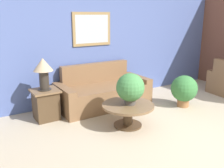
# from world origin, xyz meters

# --- Properties ---
(wall_back) EXTENTS (7.95, 0.09, 2.60)m
(wall_back) POSITION_xyz_m (-0.01, 3.05, 1.31)
(wall_back) COLOR #5166A8
(wall_back) RESTS_ON ground_plane
(couch_main) EXTENTS (2.01, 0.92, 0.90)m
(couch_main) POSITION_xyz_m (-0.74, 2.55, 0.30)
(couch_main) COLOR brown
(couch_main) RESTS_ON ground_plane
(coffee_table) EXTENTS (0.93, 0.93, 0.41)m
(coffee_table) POSITION_xyz_m (-0.89, 1.38, 0.30)
(coffee_table) COLOR #4C3823
(coffee_table) RESTS_ON ground_plane
(side_table) EXTENTS (0.50, 0.50, 0.59)m
(side_table) POSITION_xyz_m (-2.04, 2.47, 0.30)
(side_table) COLOR #4C3823
(side_table) RESTS_ON ground_plane
(table_lamp) EXTENTS (0.37, 0.37, 0.61)m
(table_lamp) POSITION_xyz_m (-2.04, 2.47, 0.99)
(table_lamp) COLOR #2D2823
(table_lamp) RESTS_ON side_table
(potted_plant_on_table) EXTENTS (0.50, 0.50, 0.56)m
(potted_plant_on_table) POSITION_xyz_m (-0.85, 1.37, 0.72)
(potted_plant_on_table) COLOR #4C4742
(potted_plant_on_table) RESTS_ON coffee_table
(potted_plant_floor) EXTENTS (0.57, 0.57, 0.70)m
(potted_plant_floor) POSITION_xyz_m (0.74, 1.57, 0.39)
(potted_plant_floor) COLOR #9E6B42
(potted_plant_floor) RESTS_ON ground_plane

